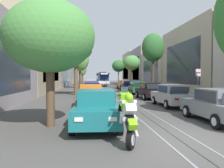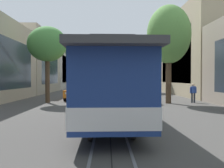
% 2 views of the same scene
% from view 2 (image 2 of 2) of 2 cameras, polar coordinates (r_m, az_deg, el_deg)
% --- Properties ---
extents(ground_plane, '(174.17, 174.17, 0.00)m').
position_cam_2_polar(ground_plane, '(26.13, -0.98, -3.12)').
color(ground_plane, '#4C4947').
extents(trolley_track_rails, '(1.14, 77.67, 0.01)m').
position_cam_2_polar(trolley_track_rails, '(21.18, -0.93, -4.12)').
color(trolley_track_rails, gray).
rests_on(trolley_track_rails, ground).
extents(parked_car_teal_near_left, '(2.13, 4.42, 1.58)m').
position_cam_2_polar(parked_car_teal_near_left, '(51.90, 1.91, -0.09)').
color(parked_car_teal_near_left, '#196B70').
rests_on(parked_car_teal_near_left, ground).
extents(parked_car_orange_second_left, '(2.07, 4.39, 1.58)m').
position_cam_2_polar(parked_car_orange_second_left, '(45.78, 2.61, -0.26)').
color(parked_car_orange_second_left, orange).
rests_on(parked_car_orange_second_left, ground).
extents(parked_car_navy_mid_left, '(2.03, 4.37, 1.58)m').
position_cam_2_polar(parked_car_navy_mid_left, '(39.11, 3.08, -0.51)').
color(parked_car_navy_mid_left, '#19234C').
rests_on(parked_car_navy_mid_left, ground).
extents(parked_car_blue_fourth_left, '(2.06, 4.39, 1.58)m').
position_cam_2_polar(parked_car_blue_fourth_left, '(32.89, 3.95, -0.84)').
color(parked_car_blue_fourth_left, '#233D93').
rests_on(parked_car_blue_fourth_left, ground).
extents(parked_car_orange_fifth_left, '(2.09, 4.40, 1.58)m').
position_cam_2_polar(parked_car_orange_fifth_left, '(26.15, 5.18, -1.37)').
color(parked_car_orange_fifth_left, orange).
rests_on(parked_car_orange_fifth_left, ground).
extents(parked_car_white_sixth_left, '(2.01, 4.36, 1.58)m').
position_cam_2_polar(parked_car_white_sixth_left, '(20.54, 6.76, -2.08)').
color(parked_car_white_sixth_left, silver).
rests_on(parked_car_white_sixth_left, ground).
extents(parked_car_grey_near_right, '(2.01, 4.36, 1.58)m').
position_cam_2_polar(parked_car_grey_near_right, '(51.61, -4.42, -0.10)').
color(parked_car_grey_near_right, slate).
rests_on(parked_car_grey_near_right, ground).
extents(parked_car_silver_second_right, '(2.05, 4.38, 1.58)m').
position_cam_2_polar(parked_car_silver_second_right, '(46.09, -4.69, -0.26)').
color(parked_car_silver_second_right, '#B7B7BC').
rests_on(parked_car_silver_second_right, ground).
extents(parked_car_black_mid_right, '(2.10, 4.40, 1.58)m').
position_cam_2_polar(parked_car_black_mid_right, '(40.59, -5.01, -0.45)').
color(parked_car_black_mid_right, black).
rests_on(parked_car_black_mid_right, ground).
extents(parked_car_green_fourth_right, '(2.13, 4.42, 1.58)m').
position_cam_2_polar(parked_car_green_fourth_right, '(34.63, -5.88, -0.74)').
color(parked_car_green_fourth_right, '#1E6038').
rests_on(parked_car_green_fourth_right, ground).
extents(parked_car_navy_fifth_right, '(2.05, 4.38, 1.58)m').
position_cam_2_polar(parked_car_navy_fifth_right, '(28.53, -6.47, -1.16)').
color(parked_car_navy_fifth_right, '#19234C').
rests_on(parked_car_navy_fifth_right, ground).
extents(parked_car_orange_sixth_right, '(2.12, 4.41, 1.58)m').
position_cam_2_polar(parked_car_orange_sixth_right, '(22.86, -8.22, -1.75)').
color(parked_car_orange_sixth_right, orange).
rests_on(parked_car_orange_sixth_right, ground).
extents(street_tree_kerb_left_near, '(3.86, 3.67, 5.42)m').
position_cam_2_polar(street_tree_kerb_left_near, '(51.78, 4.12, 3.28)').
color(street_tree_kerb_left_near, brown).
rests_on(street_tree_kerb_left_near, ground).
extents(street_tree_kerb_left_second, '(3.84, 4.07, 6.67)m').
position_cam_2_polar(street_tree_kerb_left_second, '(35.80, 6.41, 6.50)').
color(street_tree_kerb_left_second, brown).
rests_on(street_tree_kerb_left_second, ground).
extents(street_tree_kerb_left_mid, '(3.50, 3.68, 7.92)m').
position_cam_2_polar(street_tree_kerb_left_mid, '(20.23, 13.33, 11.29)').
color(street_tree_kerb_left_mid, '#4C3826').
rests_on(street_tree_kerb_left_mid, ground).
extents(street_tree_kerb_right_near, '(3.29, 3.05, 7.45)m').
position_cam_2_polar(street_tree_kerb_right_near, '(51.42, -6.46, 4.64)').
color(street_tree_kerb_right_near, brown).
rests_on(street_tree_kerb_right_near, ground).
extents(street_tree_kerb_right_second, '(2.78, 2.39, 7.48)m').
position_cam_2_polar(street_tree_kerb_right_second, '(35.51, -8.75, 7.17)').
color(street_tree_kerb_right_second, '#4C3826').
rests_on(street_tree_kerb_right_second, ground).
extents(street_tree_kerb_right_mid, '(3.26, 2.81, 6.30)m').
position_cam_2_polar(street_tree_kerb_right_mid, '(20.72, -15.14, 9.02)').
color(street_tree_kerb_right_mid, '#4C3826').
rests_on(street_tree_kerb_right_mid, ground).
extents(cable_car_trolley, '(2.74, 9.16, 3.28)m').
position_cam_2_polar(cable_car_trolley, '(9.82, -0.57, -0.61)').
color(cable_car_trolley, navy).
rests_on(cable_car_trolley, ground).
extents(motorcycle_with_rider, '(0.52, 1.87, 1.81)m').
position_cam_2_polar(motorcycle_with_rider, '(54.46, 0.82, 0.13)').
color(motorcycle_with_rider, black).
rests_on(motorcycle_with_rider, ground).
extents(pedestrian_on_left_pavement, '(0.55, 0.30, 1.59)m').
position_cam_2_polar(pedestrian_on_left_pavement, '(20.98, 18.75, -1.79)').
color(pedestrian_on_left_pavement, '#282D38').
rests_on(pedestrian_on_left_pavement, ground).
extents(fire_hydrant, '(0.40, 0.22, 0.84)m').
position_cam_2_polar(fire_hydrant, '(45.22, -6.80, -0.76)').
color(fire_hydrant, red).
rests_on(fire_hydrant, ground).
extents(street_sign_post, '(0.36, 0.07, 2.73)m').
position_cam_2_polar(street_sign_post, '(47.28, -6.29, 0.87)').
color(street_sign_post, slate).
rests_on(street_sign_post, ground).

